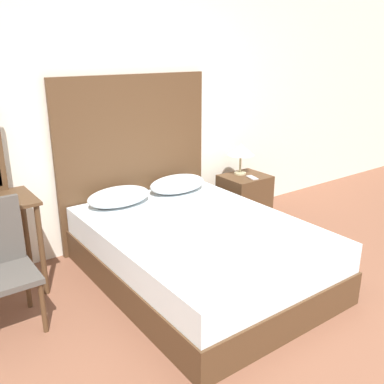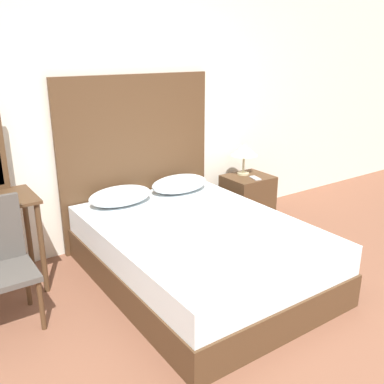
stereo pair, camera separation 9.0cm
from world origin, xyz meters
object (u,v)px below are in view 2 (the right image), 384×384
bed (199,252)px  phone_on_bed (202,225)px  nightstand (247,199)px  phone_on_nightstand (255,178)px  table_lamp (244,151)px

bed → phone_on_bed: size_ratio=12.55×
nightstand → phone_on_nightstand: bearing=-88.0°
bed → phone_on_nightstand: (1.18, 0.62, 0.29)m
phone_on_bed → table_lamp: size_ratio=0.48×
nightstand → phone_on_nightstand: size_ratio=3.31×
bed → nightstand: size_ratio=3.85×
phone_on_bed → nightstand: bearing=33.2°
bed → table_lamp: table_lamp is taller
nightstand → phone_on_nightstand: 0.29m
bed → phone_on_nightstand: phone_on_nightstand is taller
nightstand → phone_on_nightstand: phone_on_nightstand is taller
table_lamp → nightstand: bearing=-90.5°
bed → phone_on_bed: (0.00, -0.04, 0.26)m
phone_on_bed → phone_on_nightstand: 1.36m
bed → phone_on_nightstand: 1.37m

